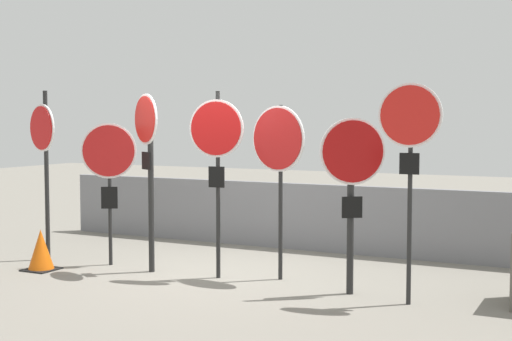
{
  "coord_description": "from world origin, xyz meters",
  "views": [
    {
      "loc": [
        4.77,
        -8.36,
        2.1
      ],
      "look_at": [
        0.6,
        0.0,
        1.46
      ],
      "focal_mm": 50.0,
      "sensor_mm": 36.0,
      "label": 1
    }
  ],
  "objects_px": {
    "stop_sign_3": "(217,143)",
    "stop_sign_5": "(352,173)",
    "stop_sign_2": "(148,148)",
    "traffic_cone_0": "(41,250)",
    "stop_sign_6": "(410,135)",
    "stop_sign_1": "(109,160)",
    "stop_sign_0": "(43,144)",
    "stop_sign_4": "(278,148)"
  },
  "relations": [
    {
      "from": "stop_sign_0",
      "to": "stop_sign_2",
      "type": "height_order",
      "value": "stop_sign_0"
    },
    {
      "from": "stop_sign_3",
      "to": "traffic_cone_0",
      "type": "bearing_deg",
      "value": -172.82
    },
    {
      "from": "stop_sign_6",
      "to": "traffic_cone_0",
      "type": "xyz_separation_m",
      "value": [
        -5.16,
        -0.4,
        -1.67
      ]
    },
    {
      "from": "stop_sign_5",
      "to": "traffic_cone_0",
      "type": "bearing_deg",
      "value": 152.54
    },
    {
      "from": "stop_sign_1",
      "to": "stop_sign_5",
      "type": "distance_m",
      "value": 3.74
    },
    {
      "from": "stop_sign_5",
      "to": "traffic_cone_0",
      "type": "height_order",
      "value": "stop_sign_5"
    },
    {
      "from": "stop_sign_0",
      "to": "stop_sign_6",
      "type": "xyz_separation_m",
      "value": [
        5.62,
        -0.19,
        0.18
      ]
    },
    {
      "from": "traffic_cone_0",
      "to": "stop_sign_5",
      "type": "bearing_deg",
      "value": 7.47
    },
    {
      "from": "stop_sign_1",
      "to": "traffic_cone_0",
      "type": "distance_m",
      "value": 1.59
    },
    {
      "from": "stop_sign_1",
      "to": "stop_sign_6",
      "type": "bearing_deg",
      "value": -34.46
    },
    {
      "from": "stop_sign_3",
      "to": "stop_sign_4",
      "type": "relative_size",
      "value": 1.08
    },
    {
      "from": "stop_sign_1",
      "to": "stop_sign_2",
      "type": "relative_size",
      "value": 0.84
    },
    {
      "from": "stop_sign_3",
      "to": "stop_sign_2",
      "type": "bearing_deg",
      "value": 176.65
    },
    {
      "from": "stop_sign_0",
      "to": "stop_sign_3",
      "type": "relative_size",
      "value": 1.02
    },
    {
      "from": "stop_sign_4",
      "to": "stop_sign_5",
      "type": "bearing_deg",
      "value": -1.83
    },
    {
      "from": "traffic_cone_0",
      "to": "stop_sign_4",
      "type": "bearing_deg",
      "value": 15.73
    },
    {
      "from": "stop_sign_6",
      "to": "stop_sign_0",
      "type": "bearing_deg",
      "value": 176.62
    },
    {
      "from": "stop_sign_5",
      "to": "stop_sign_0",
      "type": "bearing_deg",
      "value": 144.98
    },
    {
      "from": "stop_sign_0",
      "to": "stop_sign_2",
      "type": "bearing_deg",
      "value": 18.74
    },
    {
      "from": "stop_sign_3",
      "to": "stop_sign_5",
      "type": "bearing_deg",
      "value": -8.92
    },
    {
      "from": "stop_sign_5",
      "to": "stop_sign_1",
      "type": "bearing_deg",
      "value": 143.26
    },
    {
      "from": "stop_sign_2",
      "to": "stop_sign_4",
      "type": "height_order",
      "value": "stop_sign_2"
    },
    {
      "from": "stop_sign_4",
      "to": "stop_sign_6",
      "type": "height_order",
      "value": "stop_sign_6"
    },
    {
      "from": "stop_sign_0",
      "to": "stop_sign_3",
      "type": "height_order",
      "value": "stop_sign_0"
    },
    {
      "from": "stop_sign_3",
      "to": "stop_sign_5",
      "type": "xyz_separation_m",
      "value": [
        1.91,
        -0.06,
        -0.33
      ]
    },
    {
      "from": "stop_sign_2",
      "to": "stop_sign_1",
      "type": "bearing_deg",
      "value": -158.61
    },
    {
      "from": "stop_sign_0",
      "to": "stop_sign_4",
      "type": "bearing_deg",
      "value": 24.38
    },
    {
      "from": "stop_sign_3",
      "to": "traffic_cone_0",
      "type": "height_order",
      "value": "stop_sign_3"
    },
    {
      "from": "traffic_cone_0",
      "to": "stop_sign_1",
      "type": "bearing_deg",
      "value": 45.82
    },
    {
      "from": "stop_sign_3",
      "to": "stop_sign_5",
      "type": "relative_size",
      "value": 1.17
    },
    {
      "from": "stop_sign_0",
      "to": "stop_sign_1",
      "type": "xyz_separation_m",
      "value": [
        1.14,
        0.11,
        -0.23
      ]
    },
    {
      "from": "stop_sign_1",
      "to": "stop_sign_2",
      "type": "xyz_separation_m",
      "value": [
        0.77,
        -0.13,
        0.2
      ]
    },
    {
      "from": "stop_sign_4",
      "to": "traffic_cone_0",
      "type": "height_order",
      "value": "stop_sign_4"
    },
    {
      "from": "stop_sign_3",
      "to": "stop_sign_5",
      "type": "distance_m",
      "value": 1.94
    },
    {
      "from": "stop_sign_2",
      "to": "stop_sign_5",
      "type": "bearing_deg",
      "value": 30.91
    },
    {
      "from": "stop_sign_5",
      "to": "stop_sign_6",
      "type": "height_order",
      "value": "stop_sign_6"
    },
    {
      "from": "stop_sign_4",
      "to": "traffic_cone_0",
      "type": "xyz_separation_m",
      "value": [
        -3.28,
        -0.92,
        -1.47
      ]
    },
    {
      "from": "stop_sign_0",
      "to": "stop_sign_3",
      "type": "xyz_separation_m",
      "value": [
        2.97,
        0.05,
        0.05
      ]
    },
    {
      "from": "stop_sign_5",
      "to": "stop_sign_6",
      "type": "xyz_separation_m",
      "value": [
        0.74,
        -0.18,
        0.47
      ]
    },
    {
      "from": "stop_sign_0",
      "to": "traffic_cone_0",
      "type": "height_order",
      "value": "stop_sign_0"
    },
    {
      "from": "stop_sign_2",
      "to": "stop_sign_3",
      "type": "xyz_separation_m",
      "value": [
        1.06,
        0.07,
        0.08
      ]
    },
    {
      "from": "stop_sign_6",
      "to": "stop_sign_3",
      "type": "bearing_deg",
      "value": 173.35
    }
  ]
}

